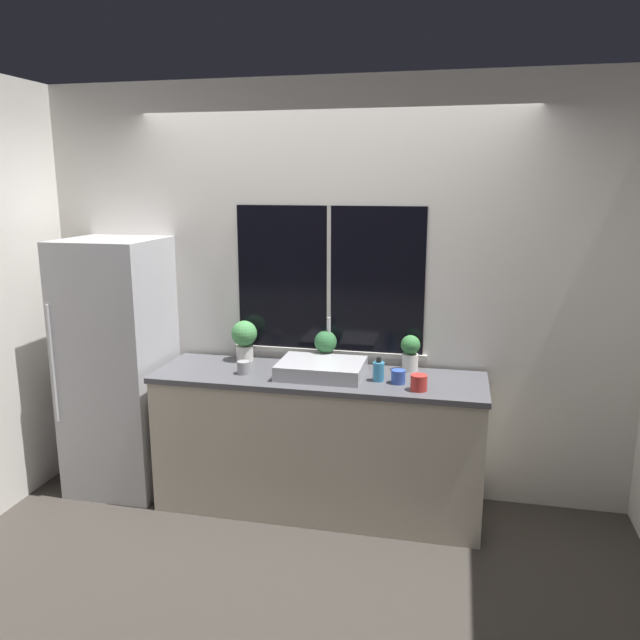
{
  "coord_description": "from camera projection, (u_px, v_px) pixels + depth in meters",
  "views": [
    {
      "loc": [
        0.81,
        -3.32,
        2.06
      ],
      "look_at": [
        0.01,
        0.28,
        1.24
      ],
      "focal_mm": 35.0,
      "sensor_mm": 36.0,
      "label": 1
    }
  ],
  "objects": [
    {
      "name": "ground_plane",
      "position": [
        308.0,
        529.0,
        3.78
      ],
      "size": [
        14.0,
        14.0,
        0.0
      ],
      "primitive_type": "plane",
      "color": "#38332D"
    },
    {
      "name": "wall_back",
      "position": [
        330.0,
        292.0,
        4.1
      ],
      "size": [
        8.0,
        0.09,
        2.7
      ],
      "color": "silver",
      "rests_on": "ground_plane"
    },
    {
      "name": "wall_left",
      "position": [
        125.0,
        267.0,
        5.34
      ],
      "size": [
        0.06,
        7.0,
        2.7
      ],
      "color": "silver",
      "rests_on": "ground_plane"
    },
    {
      "name": "wall_right",
      "position": [
        620.0,
        282.0,
        4.51
      ],
      "size": [
        0.06,
        7.0,
        2.7
      ],
      "color": "silver",
      "rests_on": "ground_plane"
    },
    {
      "name": "counter",
      "position": [
        318.0,
        442.0,
        3.96
      ],
      "size": [
        2.05,
        0.59,
        0.89
      ],
      "color": "beige",
      "rests_on": "ground_plane"
    },
    {
      "name": "refrigerator",
      "position": [
        119.0,
        366.0,
        4.19
      ],
      "size": [
        0.61,
        0.63,
        1.7
      ],
      "color": "#B7B7BC",
      "rests_on": "ground_plane"
    },
    {
      "name": "sink",
      "position": [
        321.0,
        368.0,
        3.84
      ],
      "size": [
        0.52,
        0.43,
        0.32
      ],
      "color": "#ADADB2",
      "rests_on": "counter"
    },
    {
      "name": "potted_plant_left",
      "position": [
        244.0,
        337.0,
        4.15
      ],
      "size": [
        0.17,
        0.17,
        0.27
      ],
      "color": "silver",
      "rests_on": "counter"
    },
    {
      "name": "potted_plant_center",
      "position": [
        325.0,
        345.0,
        4.04
      ],
      "size": [
        0.15,
        0.15,
        0.23
      ],
      "color": "silver",
      "rests_on": "counter"
    },
    {
      "name": "potted_plant_right",
      "position": [
        410.0,
        352.0,
        3.92
      ],
      "size": [
        0.12,
        0.12,
        0.23
      ],
      "color": "silver",
      "rests_on": "counter"
    },
    {
      "name": "soap_bottle",
      "position": [
        379.0,
        371.0,
        3.74
      ],
      "size": [
        0.07,
        0.07,
        0.15
      ],
      "color": "teal",
      "rests_on": "counter"
    },
    {
      "name": "mug_blue",
      "position": [
        398.0,
        377.0,
        3.69
      ],
      "size": [
        0.08,
        0.08,
        0.08
      ],
      "color": "#3351AD",
      "rests_on": "counter"
    },
    {
      "name": "mug_red",
      "position": [
        419.0,
        383.0,
        3.57
      ],
      "size": [
        0.1,
        0.1,
        0.09
      ],
      "color": "#B72D28",
      "rests_on": "counter"
    },
    {
      "name": "mug_grey",
      "position": [
        243.0,
        368.0,
        3.88
      ],
      "size": [
        0.08,
        0.08,
        0.08
      ],
      "color": "gray",
      "rests_on": "counter"
    }
  ]
}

